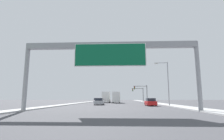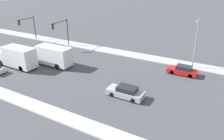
# 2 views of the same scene
# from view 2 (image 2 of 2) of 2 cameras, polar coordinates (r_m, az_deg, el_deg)

# --- Properties ---
(sidewalk_right) EXTENTS (3.00, 120.00, 0.15)m
(sidewalk_right) POSITION_cam_2_polar(r_m,az_deg,el_deg) (51.30, -12.25, 7.02)
(sidewalk_right) COLOR #B0B0B0
(sidewalk_right) RESTS_ON ground
(car_near_center) EXTENTS (1.74, 4.46, 1.46)m
(car_near_center) POSITION_cam_2_polar(r_m,az_deg,el_deg) (35.54, 17.97, -0.08)
(car_near_center) COLOR red
(car_near_center) RESTS_ON ground
(car_mid_center) EXTENTS (1.86, 4.74, 1.49)m
(car_mid_center) POSITION_cam_2_polar(r_m,az_deg,el_deg) (27.73, 3.60, -5.76)
(car_mid_center) COLOR #A5A8AD
(car_mid_center) RESTS_ON ground
(truck_box_primary) EXTENTS (2.46, 7.80, 3.52)m
(truck_box_primary) POSITION_cam_2_polar(r_m,az_deg,el_deg) (39.55, -23.65, 3.15)
(truck_box_primary) COLOR white
(truck_box_primary) RESTS_ON ground
(truck_box_secondary) EXTENTS (2.34, 8.53, 3.34)m
(truck_box_secondary) POSITION_cam_2_polar(r_m,az_deg,el_deg) (38.63, -15.74, 3.70)
(truck_box_secondary) COLOR white
(truck_box_secondary) RESTS_ON ground
(traffic_light_near_intersection) EXTENTS (4.64, 0.32, 5.80)m
(traffic_light_near_intersection) POSITION_cam_2_polar(r_m,az_deg,el_deg) (47.22, -12.81, 10.42)
(traffic_light_near_intersection) COLOR #2D2D30
(traffic_light_near_intersection) RESTS_ON ground
(traffic_light_mid_block) EXTENTS (4.51, 0.32, 5.53)m
(traffic_light_mid_block) POSITION_cam_2_polar(r_m,az_deg,el_deg) (54.36, -20.86, 10.97)
(traffic_light_mid_block) COLOR #2D2D30
(traffic_light_mid_block) RESTS_ON ground
(street_lamp_right) EXTENTS (2.57, 0.28, 8.41)m
(street_lamp_right) POSITION_cam_2_polar(r_m,az_deg,el_deg) (36.90, 21.13, 7.43)
(street_lamp_right) COLOR gray
(street_lamp_right) RESTS_ON ground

